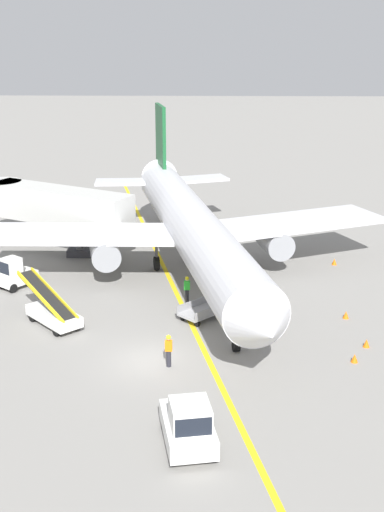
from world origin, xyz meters
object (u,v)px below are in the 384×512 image
(airliner, at_px, (192,227))
(baggage_tug_near_wing, at_px, (15,274))
(safety_cone_nose_left, at_px, (334,262))
(safety_cone_nose_right, at_px, (366,343))
(ground_crew_marshaller, at_px, (169,350))
(safety_cone_wingtip_left, at_px, (354,358))
(safety_cone_wingtip_right, at_px, (346,315))
(belt_loader_forward_hold, at_px, (52,312))
(jet_bridge, at_px, (45,204))
(pushback_tug, at_px, (189,425))
(ground_crew_wing_walker, at_px, (187,289))
(baggage_cart_empty_trailing, at_px, (204,311))

(airliner, height_order, baggage_tug_near_wing, airliner)
(safety_cone_nose_left, relative_size, safety_cone_nose_right, 1.00)
(ground_crew_marshaller, bearing_deg, safety_cone_wingtip_left, 4.26)
(safety_cone_nose_right, bearing_deg, safety_cone_nose_left, 87.39)
(baggage_tug_near_wing, height_order, safety_cone_nose_right, baggage_tug_near_wing)
(baggage_tug_near_wing, relative_size, safety_cone_wingtip_right, 6.12)
(belt_loader_forward_hold, xyz_separation_m, safety_cone_wingtip_right, (16.78, 1.35, -0.56))
(airliner, xyz_separation_m, safety_cone_nose_right, (9.52, -11.07, -3.20))
(safety_cone_nose_left, distance_m, safety_cone_nose_right, 13.44)
(jet_bridge, xyz_separation_m, pushback_tug, (11.60, -25.96, -2.55))
(ground_crew_wing_walker, bearing_deg, safety_cone_wingtip_right, -13.25)
(ground_crew_marshaller, xyz_separation_m, safety_cone_nose_left, (10.90, 15.89, -0.69))
(baggage_tug_near_wing, xyz_separation_m, safety_cone_nose_left, (21.44, 5.19, -0.71))
(safety_cone_nose_right, xyz_separation_m, safety_cone_wingtip_right, (-0.37, 3.79, 0.00))
(ground_crew_marshaller, bearing_deg, safety_cone_wingtip_right, 32.20)
(baggage_tug_near_wing, distance_m, ground_crew_wing_walker, 11.40)
(ground_crew_wing_walker, height_order, safety_cone_nose_right, ground_crew_wing_walker)
(airliner, distance_m, safety_cone_nose_left, 10.88)
(baggage_cart_empty_trailing, bearing_deg, baggage_tug_near_wing, 159.05)
(baggage_cart_empty_trailing, relative_size, safety_cone_nose_left, 7.35)
(baggage_cart_empty_trailing, bearing_deg, pushback_tug, -92.08)
(baggage_cart_empty_trailing, height_order, ground_crew_marshaller, ground_crew_marshaller)
(baggage_cart_empty_trailing, bearing_deg, belt_loader_forward_hold, -172.45)
(pushback_tug, xyz_separation_m, ground_crew_marshaller, (-1.20, 6.91, -0.08))
(ground_crew_marshaller, distance_m, safety_cone_wingtip_right, 11.75)
(airliner, bearing_deg, baggage_cart_empty_trailing, -83.23)
(baggage_tug_near_wing, bearing_deg, ground_crew_marshaller, -45.45)
(airliner, distance_m, safety_cone_nose_right, 14.95)
(safety_cone_wingtip_left, bearing_deg, ground_crew_wing_walker, 138.27)
(airliner, relative_size, belt_loader_forward_hold, 7.78)
(pushback_tug, bearing_deg, jet_bridge, 114.07)
(baggage_cart_empty_trailing, relative_size, safety_cone_wingtip_right, 7.35)
(baggage_tug_near_wing, bearing_deg, baggage_cart_empty_trailing, -20.95)
(ground_crew_wing_walker, xyz_separation_m, safety_cone_nose_right, (9.66, -5.97, -0.69))
(belt_loader_forward_hold, distance_m, safety_cone_wingtip_left, 16.72)
(pushback_tug, relative_size, safety_cone_wingtip_right, 8.84)
(jet_bridge, bearing_deg, baggage_tug_near_wing, -90.96)
(belt_loader_forward_hold, bearing_deg, ground_crew_marshaller, -35.55)
(safety_cone_wingtip_right, bearing_deg, baggage_cart_empty_trailing, -178.50)
(belt_loader_forward_hold, bearing_deg, airliner, 48.52)
(airliner, bearing_deg, ground_crew_wing_walker, -91.63)
(belt_loader_forward_hold, relative_size, ground_crew_wing_walker, 2.65)
(baggage_tug_near_wing, relative_size, baggage_cart_empty_trailing, 0.83)
(baggage_tug_near_wing, distance_m, safety_cone_wingtip_right, 20.95)
(baggage_tug_near_wing, distance_m, safety_cone_nose_right, 22.41)
(jet_bridge, relative_size, safety_cone_nose_right, 28.47)
(safety_cone_nose_left, bearing_deg, safety_cone_wingtip_left, -95.98)
(baggage_cart_empty_trailing, bearing_deg, jet_bridge, 132.81)
(jet_bridge, distance_m, safety_cone_nose_left, 21.79)
(baggage_cart_empty_trailing, relative_size, safety_cone_nose_right, 7.35)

